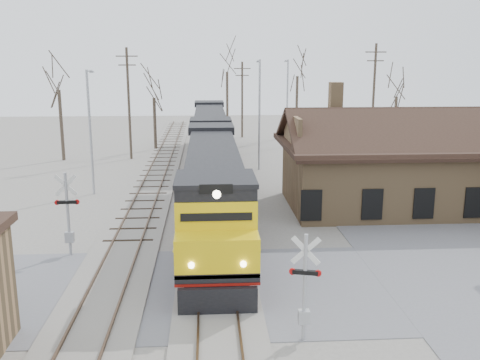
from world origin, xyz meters
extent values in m
plane|color=gray|center=(0.00, 0.00, 0.00)|extent=(140.00, 140.00, 0.00)
cube|color=slate|center=(0.00, 0.00, 0.01)|extent=(60.00, 9.00, 0.03)
cube|color=gray|center=(0.00, 15.00, 0.06)|extent=(3.40, 90.00, 0.12)
cube|color=#473323|center=(-0.72, 15.00, 0.17)|extent=(0.08, 90.00, 0.14)
cube|color=#473323|center=(0.72, 15.00, 0.17)|extent=(0.08, 90.00, 0.14)
cube|color=gray|center=(-4.50, 15.00, 0.06)|extent=(3.40, 90.00, 0.12)
cube|color=#473323|center=(-5.22, 15.00, 0.17)|extent=(0.08, 90.00, 0.14)
cube|color=#473323|center=(-3.78, 15.00, 0.17)|extent=(0.08, 90.00, 0.14)
cube|color=#92724C|center=(12.00, 12.00, 2.00)|extent=(14.00, 8.00, 4.00)
cube|color=black|center=(12.00, 12.00, 4.10)|extent=(15.20, 9.20, 0.30)
cube|color=black|center=(12.00, 9.70, 5.10)|extent=(15.00, 4.71, 2.66)
cube|color=black|center=(12.00, 14.30, 5.10)|extent=(15.00, 4.71, 2.66)
cube|color=#92724C|center=(8.00, 13.50, 6.80)|extent=(0.80, 0.80, 2.20)
cube|color=black|center=(0.00, 1.38, 0.58)|extent=(2.64, 4.23, 1.06)
cube|color=black|center=(0.00, 15.13, 0.58)|extent=(2.64, 4.23, 1.06)
cube|color=black|center=(0.00, 8.26, 1.43)|extent=(3.17, 21.16, 0.37)
cube|color=maroon|center=(0.00, 8.26, 1.20)|extent=(3.19, 21.16, 0.13)
cube|color=black|center=(0.00, 9.58, 3.07)|extent=(2.75, 15.34, 2.96)
cube|color=black|center=(0.00, 0.43, 3.07)|extent=(3.17, 2.96, 2.96)
cube|color=yellow|center=(0.00, -1.37, 2.17)|extent=(3.17, 1.90, 1.48)
cube|color=black|center=(0.00, -2.42, 0.58)|extent=(2.96, 0.25, 1.06)
cylinder|color=#FFF2CC|center=(0.00, -2.34, 4.65)|extent=(0.30, 0.10, 0.30)
cube|color=black|center=(0.00, 23.04, 0.58)|extent=(2.64, 4.23, 1.06)
cube|color=black|center=(0.00, 36.79, 0.58)|extent=(2.64, 4.23, 1.06)
cube|color=black|center=(0.00, 29.91, 1.43)|extent=(3.17, 21.16, 0.37)
cube|color=maroon|center=(0.00, 29.91, 1.20)|extent=(3.19, 21.16, 0.13)
cube|color=black|center=(0.00, 31.24, 3.07)|extent=(2.75, 15.34, 2.96)
cube|color=black|center=(0.00, 22.09, 3.07)|extent=(3.17, 2.96, 2.96)
cube|color=black|center=(0.00, 20.29, 2.17)|extent=(3.17, 1.90, 1.48)
cube|color=black|center=(0.00, 19.24, 0.58)|extent=(2.96, 0.25, 1.06)
cylinder|color=#A5A8AD|center=(2.87, -4.34, 1.89)|extent=(0.13, 0.13, 3.78)
cube|color=silver|center=(2.87, -4.34, 3.22)|extent=(0.97, 0.28, 0.99)
cube|color=silver|center=(2.87, -4.34, 3.22)|extent=(0.97, 0.28, 0.99)
cube|color=black|center=(2.87, -4.34, 2.46)|extent=(0.86, 0.36, 0.14)
cylinder|color=#B20C0C|center=(2.46, -4.24, 2.46)|extent=(0.24, 0.13, 0.23)
cylinder|color=#B20C0C|center=(3.28, -4.45, 2.46)|extent=(0.24, 0.13, 0.23)
cube|color=#A5A8AD|center=(2.87, -4.34, 0.85)|extent=(0.38, 0.28, 0.47)
cylinder|color=#A5A8AD|center=(-7.03, 4.35, 2.06)|extent=(0.14, 0.14, 4.12)
cube|color=silver|center=(-7.03, 4.35, 3.50)|extent=(1.08, 0.08, 1.08)
cube|color=silver|center=(-7.03, 4.35, 3.50)|extent=(1.08, 0.08, 1.08)
cube|color=black|center=(-7.03, 4.35, 2.68)|extent=(0.93, 0.18, 0.15)
cylinder|color=#B20C0C|center=(-6.56, 4.36, 2.68)|extent=(0.25, 0.09, 0.25)
cylinder|color=#B20C0C|center=(-7.49, 4.33, 2.68)|extent=(0.25, 0.09, 0.25)
cube|color=#A5A8AD|center=(-7.03, 4.35, 0.93)|extent=(0.41, 0.31, 0.52)
cylinder|color=#A5A8AD|center=(-8.35, 16.54, 4.33)|extent=(0.18, 0.18, 8.65)
cylinder|color=#A5A8AD|center=(-8.35, 17.44, 8.55)|extent=(0.12, 1.80, 0.12)
cube|color=#A5A8AD|center=(-8.35, 18.24, 8.45)|extent=(0.25, 0.50, 0.12)
cylinder|color=#A5A8AD|center=(4.15, 24.31, 4.65)|extent=(0.18, 0.18, 9.31)
cylinder|color=#A5A8AD|center=(4.15, 25.21, 9.21)|extent=(0.12, 1.80, 0.12)
cube|color=#A5A8AD|center=(4.15, 26.01, 9.11)|extent=(0.25, 0.50, 0.12)
cylinder|color=#A5A8AD|center=(8.37, 36.60, 4.64)|extent=(0.18, 0.18, 9.28)
cylinder|color=#A5A8AD|center=(8.37, 37.50, 9.18)|extent=(0.12, 1.80, 0.12)
cube|color=#A5A8AD|center=(8.37, 38.30, 9.08)|extent=(0.25, 0.50, 0.12)
cylinder|color=#382D23|center=(-7.56, 30.16, 5.20)|extent=(0.24, 0.24, 10.40)
cube|color=#382D23|center=(-7.56, 30.16, 9.60)|extent=(2.00, 0.10, 0.10)
cube|color=#382D23|center=(-7.56, 30.16, 8.80)|extent=(1.60, 0.10, 0.10)
cylinder|color=#382D23|center=(4.00, 43.85, 4.51)|extent=(0.24, 0.24, 9.03)
cube|color=#382D23|center=(4.00, 43.85, 8.23)|extent=(2.00, 0.10, 0.10)
cube|color=#382D23|center=(4.00, 43.85, 7.43)|extent=(1.60, 0.10, 0.10)
cylinder|color=#382D23|center=(15.64, 29.83, 5.39)|extent=(0.24, 0.24, 10.77)
cube|color=#382D23|center=(15.64, 29.83, 9.97)|extent=(2.00, 0.10, 0.10)
cube|color=#382D23|center=(15.64, 29.83, 9.17)|extent=(1.60, 0.10, 0.10)
cylinder|color=#382D23|center=(-13.86, 29.95, 3.28)|extent=(0.32, 0.32, 6.57)
cylinder|color=#382D23|center=(-5.71, 35.39, 2.71)|extent=(0.32, 0.32, 5.42)
cylinder|color=#382D23|center=(2.41, 49.07, 3.87)|extent=(0.32, 0.32, 7.74)
cylinder|color=#382D23|center=(10.74, 44.46, 3.66)|extent=(0.32, 0.32, 7.32)
cylinder|color=#382D23|center=(19.75, 35.03, 2.73)|extent=(0.32, 0.32, 5.46)
camera|label=1|loc=(-0.33, -20.73, 9.36)|focal=40.00mm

